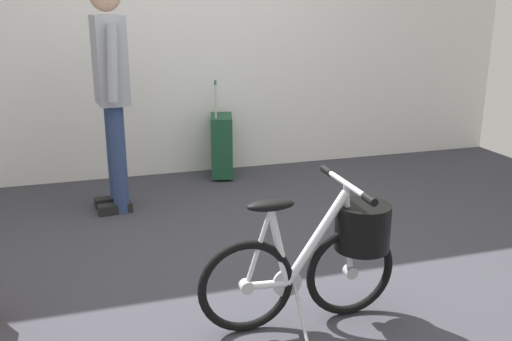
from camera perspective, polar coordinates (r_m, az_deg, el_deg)
ground_plane at (r=3.27m, az=0.74°, el=-9.87°), size 6.16×6.16×0.00m
folding_bike_foreground at (r=2.66m, az=7.11°, el=-8.16°), size 0.97×0.53×0.69m
visitor_near_wall at (r=4.07m, az=-14.50°, el=8.47°), size 0.30×0.53×1.62m
rolling_suitcase at (r=4.88m, az=-3.49°, el=2.61°), size 0.26×0.39×0.83m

